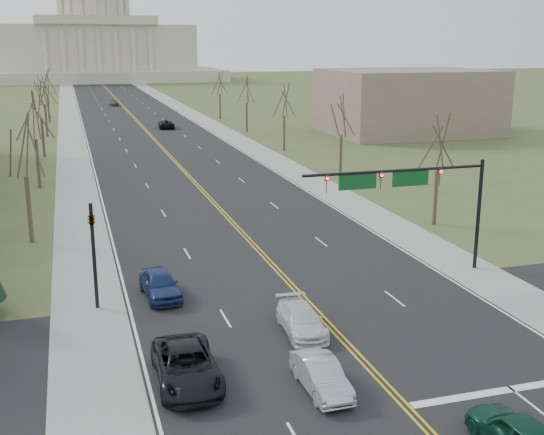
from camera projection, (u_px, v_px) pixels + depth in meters
ground at (395, 395)px, 28.61m from camera, size 600.00×600.00×0.00m
road at (134, 118)px, 130.59m from camera, size 20.00×380.00×0.01m
cross_road at (340, 337)px, 34.17m from camera, size 120.00×14.00×0.01m
sidewalk_left at (69, 120)px, 127.25m from camera, size 4.00×380.00×0.03m
sidewalk_right at (196, 116)px, 133.92m from camera, size 4.00×380.00×0.03m
center_line at (134, 118)px, 130.59m from camera, size 0.42×380.00×0.01m
edge_line_left at (82, 120)px, 127.87m from camera, size 0.15×380.00×0.01m
edge_line_right at (185, 117)px, 133.31m from camera, size 0.15×380.00×0.01m
stop_bar at (511, 389)px, 29.06m from camera, size 9.50×0.50×0.01m
capitol at (96, 41)px, 256.74m from camera, size 90.00×60.00×50.00m
signal_mast at (409, 187)px, 41.74m from camera, size 12.12×0.44×7.20m
signal_left at (93, 244)px, 36.99m from camera, size 0.32×0.36×6.00m
tree_r_0 at (439, 144)px, 53.51m from camera, size 3.74×3.74×8.50m
tree_l_0 at (24, 149)px, 48.52m from camera, size 3.96×3.96×9.00m
tree_r_1 at (342, 118)px, 72.06m from camera, size 3.74×3.74×8.50m
tree_l_1 at (34, 119)px, 67.06m from camera, size 3.96×3.96×9.00m
tree_r_2 at (284, 102)px, 90.60m from camera, size 3.74×3.74×8.50m
tree_l_2 at (40, 102)px, 85.60m from camera, size 3.96×3.96×9.00m
tree_r_3 at (246, 91)px, 109.14m from camera, size 3.74×3.74×8.50m
tree_l_3 at (44, 91)px, 104.14m from camera, size 3.96×3.96×9.00m
tree_r_4 at (220, 84)px, 127.69m from camera, size 3.74×3.74×8.50m
tree_l_4 at (47, 84)px, 122.69m from camera, size 3.96×3.96×9.00m
bldg_right_mass at (407, 102)px, 108.92m from camera, size 25.00×20.00×10.00m
car_nb_inner_lead at (518, 434)px, 24.38m from camera, size 1.98×4.61×1.55m
car_sb_inner_lead at (321, 375)px, 28.81m from camera, size 1.53×4.20×1.38m
car_sb_outer_lead at (187, 366)px, 29.45m from camera, size 2.71×5.73×1.58m
car_sb_inner_second at (301, 320)px, 34.58m from camera, size 2.16×4.75×1.35m
car_sb_outer_second at (160, 284)px, 39.34m from camera, size 2.24×4.79×1.59m
car_far_nb at (166, 124)px, 115.65m from camera, size 2.89×5.56×1.50m
car_far_sb at (114, 103)px, 155.70m from camera, size 2.13×4.34×1.43m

